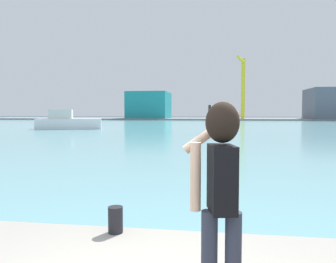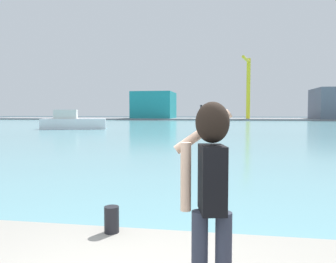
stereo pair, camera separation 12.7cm
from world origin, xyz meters
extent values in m
plane|color=#334751|center=(0.00, 50.00, 0.00)|extent=(220.00, 220.00, 0.00)
cube|color=#6BA8B2|center=(0.00, 52.00, 0.01)|extent=(140.00, 100.00, 0.02)
cube|color=gray|center=(0.00, 92.00, 0.21)|extent=(140.00, 20.00, 0.42)
cylinder|color=#2D3342|center=(0.52, 0.26, 0.89)|extent=(0.14, 0.14, 0.82)
cylinder|color=#2D3342|center=(0.72, 0.26, 0.89)|extent=(0.14, 0.14, 0.82)
cube|color=black|center=(0.62, 0.26, 1.58)|extent=(0.26, 0.37, 0.56)
sphere|color=#E0B293|center=(0.62, 0.26, 2.04)|extent=(0.22, 0.22, 0.22)
ellipsoid|color=black|center=(0.62, 0.24, 2.05)|extent=(0.28, 0.26, 0.34)
cylinder|color=#E0B293|center=(0.40, 0.26, 1.59)|extent=(0.09, 0.09, 0.58)
cylinder|color=#E0B293|center=(0.53, 0.47, 1.96)|extent=(0.53, 0.18, 0.40)
cube|color=black|center=(0.51, 0.58, 2.13)|extent=(0.03, 0.07, 0.14)
cylinder|color=black|center=(-0.79, 1.78, 0.66)|extent=(0.20, 0.20, 0.36)
cube|color=white|center=(-17.60, 36.16, 0.67)|extent=(8.13, 4.71, 1.29)
cube|color=silver|center=(-18.52, 35.85, 1.87)|extent=(3.14, 2.52, 1.11)
cube|color=teal|center=(-18.61, 90.11, 4.11)|extent=(11.12, 12.54, 7.38)
cylinder|color=yellow|center=(7.22, 85.10, 8.15)|extent=(1.00, 1.00, 15.47)
cylinder|color=yellow|center=(6.29, 81.12, 15.09)|extent=(2.55, 8.12, 0.70)
camera|label=1|loc=(0.58, -2.50, 2.14)|focal=35.23mm
camera|label=2|loc=(0.70, -2.48, 2.14)|focal=35.23mm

